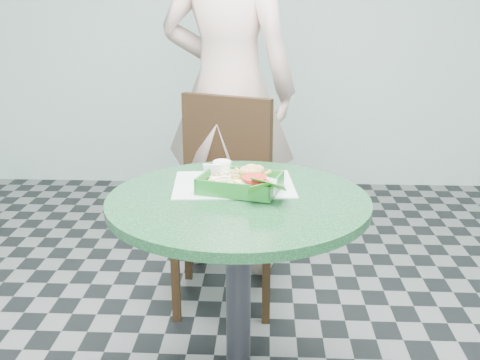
{
  "coord_description": "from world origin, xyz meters",
  "views": [
    {
      "loc": [
        0.08,
        -1.63,
        1.35
      ],
      "look_at": [
        0.0,
        0.1,
        0.79
      ],
      "focal_mm": 42.0,
      "sensor_mm": 36.0,
      "label": 1
    }
  ],
  "objects_px": {
    "dining_chair": "(225,186)",
    "food_basket": "(240,192)",
    "sauce_ramekin": "(214,173)",
    "cafe_table": "(238,253)",
    "diner_person": "(228,43)",
    "crab_sandwich": "(249,180)"
  },
  "relations": [
    {
      "from": "cafe_table",
      "to": "food_basket",
      "type": "height_order",
      "value": "food_basket"
    },
    {
      "from": "cafe_table",
      "to": "crab_sandwich",
      "type": "bearing_deg",
      "value": 69.01
    },
    {
      "from": "dining_chair",
      "to": "crab_sandwich",
      "type": "height_order",
      "value": "dining_chair"
    },
    {
      "from": "cafe_table",
      "to": "diner_person",
      "type": "distance_m",
      "value": 1.26
    },
    {
      "from": "dining_chair",
      "to": "sauce_ramekin",
      "type": "xyz_separation_m",
      "value": [
        0.01,
        -0.67,
        0.27
      ]
    },
    {
      "from": "dining_chair",
      "to": "food_basket",
      "type": "bearing_deg",
      "value": -59.17
    },
    {
      "from": "food_basket",
      "to": "sauce_ramekin",
      "type": "relative_size",
      "value": 3.92
    },
    {
      "from": "dining_chair",
      "to": "sauce_ramekin",
      "type": "distance_m",
      "value": 0.72
    },
    {
      "from": "food_basket",
      "to": "crab_sandwich",
      "type": "xyz_separation_m",
      "value": [
        0.03,
        0.03,
        0.03
      ]
    },
    {
      "from": "cafe_table",
      "to": "food_basket",
      "type": "distance_m",
      "value": 0.19
    },
    {
      "from": "sauce_ramekin",
      "to": "food_basket",
      "type": "bearing_deg",
      "value": -43.95
    },
    {
      "from": "cafe_table",
      "to": "sauce_ramekin",
      "type": "bearing_deg",
      "value": 121.84
    },
    {
      "from": "dining_chair",
      "to": "sauce_ramekin",
      "type": "relative_size",
      "value": 15.01
    },
    {
      "from": "diner_person",
      "to": "sauce_ramekin",
      "type": "height_order",
      "value": "diner_person"
    },
    {
      "from": "food_basket",
      "to": "crab_sandwich",
      "type": "distance_m",
      "value": 0.05
    },
    {
      "from": "diner_person",
      "to": "food_basket",
      "type": "xyz_separation_m",
      "value": [
        0.11,
        -1.06,
        -0.39
      ]
    },
    {
      "from": "cafe_table",
      "to": "diner_person",
      "type": "relative_size",
      "value": 0.35
    },
    {
      "from": "diner_person",
      "to": "crab_sandwich",
      "type": "relative_size",
      "value": 19.71
    },
    {
      "from": "dining_chair",
      "to": "food_basket",
      "type": "height_order",
      "value": "dining_chair"
    },
    {
      "from": "dining_chair",
      "to": "diner_person",
      "type": "bearing_deg",
      "value": 113.64
    },
    {
      "from": "cafe_table",
      "to": "food_basket",
      "type": "bearing_deg",
      "value": 86.36
    },
    {
      "from": "sauce_ramekin",
      "to": "cafe_table",
      "type": "bearing_deg",
      "value": -58.16
    }
  ]
}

